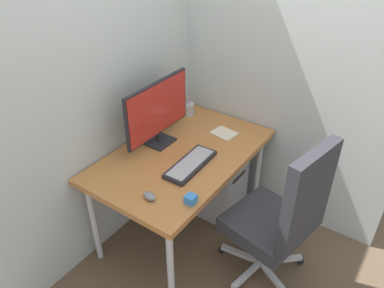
{
  "coord_description": "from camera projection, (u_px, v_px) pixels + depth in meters",
  "views": [
    {
      "loc": [
        -1.69,
        -1.27,
        2.18
      ],
      "look_at": [
        0.01,
        -0.08,
        0.82
      ],
      "focal_mm": 35.06,
      "sensor_mm": 36.0,
      "label": 1
    }
  ],
  "objects": [
    {
      "name": "wall_back",
      "position": [
        126.0,
        44.0,
        2.4
      ],
      "size": [
        2.62,
        0.04,
        2.8
      ],
      "primitive_type": "cube",
      "color": "#B7C1BC",
      "rests_on": "ground_plane"
    },
    {
      "name": "desk_clamp_accessory",
      "position": [
        191.0,
        199.0,
        2.13
      ],
      "size": [
        0.06,
        0.06,
        0.05
      ],
      "primitive_type": "cube",
      "color": "#337FD8",
      "rests_on": "desk"
    },
    {
      "name": "monitor",
      "position": [
        158.0,
        110.0,
        2.54
      ],
      "size": [
        0.61,
        0.15,
        0.46
      ],
      "color": "black",
      "rests_on": "desk"
    },
    {
      "name": "filing_cabinet",
      "position": [
        210.0,
        177.0,
        3.03
      ],
      "size": [
        0.36,
        0.52,
        0.58
      ],
      "color": "#9EA0A5",
      "rests_on": "ground_plane"
    },
    {
      "name": "pen_holder",
      "position": [
        188.0,
        109.0,
        3.0
      ],
      "size": [
        0.1,
        0.1,
        0.18
      ],
      "color": "#B2B5BA",
      "rests_on": "desk"
    },
    {
      "name": "office_chair",
      "position": [
        282.0,
        217.0,
        2.27
      ],
      "size": [
        0.61,
        0.62,
        1.11
      ],
      "color": "black",
      "rests_on": "ground_plane"
    },
    {
      "name": "desk",
      "position": [
        182.0,
        160.0,
        2.59
      ],
      "size": [
        1.28,
        0.8,
        0.72
      ],
      "color": "#B27038",
      "rests_on": "ground_plane"
    },
    {
      "name": "keyboard",
      "position": [
        191.0,
        164.0,
        2.43
      ],
      "size": [
        0.42,
        0.17,
        0.03
      ],
      "color": "black",
      "rests_on": "desk"
    },
    {
      "name": "mouse",
      "position": [
        149.0,
        196.0,
        2.16
      ],
      "size": [
        0.07,
        0.1,
        0.04
      ],
      "primitive_type": "ellipsoid",
      "rotation": [
        0.0,
        0.0,
        -0.2
      ],
      "color": "slate",
      "rests_on": "desk"
    },
    {
      "name": "notebook",
      "position": [
        224.0,
        133.0,
        2.76
      ],
      "size": [
        0.16,
        0.19,
        0.01
      ],
      "primitive_type": "cube",
      "rotation": [
        0.0,
        0.0,
        -0.14
      ],
      "color": "beige",
      "rests_on": "desk"
    },
    {
      "name": "ground_plane",
      "position": [
        183.0,
        228.0,
        2.96
      ],
      "size": [
        8.0,
        8.0,
        0.0
      ],
      "primitive_type": "plane",
      "color": "brown"
    },
    {
      "name": "wall_side_right",
      "position": [
        261.0,
        35.0,
        2.56
      ],
      "size": [
        0.04,
        2.13,
        2.8
      ],
      "primitive_type": "cube",
      "color": "#B7C1BC",
      "rests_on": "ground_plane"
    }
  ]
}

